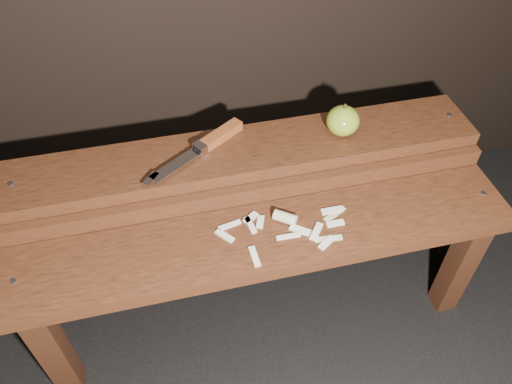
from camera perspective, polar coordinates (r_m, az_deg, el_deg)
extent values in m
plane|color=black|center=(1.54, 0.53, -13.32)|extent=(60.00, 60.00, 0.00)
cube|color=black|center=(1.35, -22.09, -16.43)|extent=(0.06, 0.06, 0.38)
cube|color=black|center=(1.50, 22.23, -7.73)|extent=(0.06, 0.06, 0.38)
cube|color=#3F1E0F|center=(1.18, 1.25, -5.45)|extent=(1.20, 0.20, 0.04)
cylinder|color=slate|center=(1.20, -25.96, -9.16)|extent=(0.01, 0.01, 0.00)
cylinder|color=slate|center=(1.37, 24.58, -0.14)|extent=(0.01, 0.01, 0.00)
cube|color=black|center=(1.49, -22.07, -5.56)|extent=(0.06, 0.06, 0.46)
cube|color=black|center=(1.63, 17.64, 1.29)|extent=(0.06, 0.06, 0.46)
cube|color=#3F1E0F|center=(1.22, -0.05, -0.16)|extent=(1.20, 0.02, 0.05)
cube|color=#3F1E0F|center=(1.27, -1.16, 4.44)|extent=(1.20, 0.18, 0.04)
cylinder|color=slate|center=(1.29, -26.24, 0.83)|extent=(0.01, 0.01, 0.00)
cylinder|color=slate|center=(1.45, 21.22, 8.19)|extent=(0.01, 0.01, 0.00)
ellipsoid|color=olive|center=(1.29, 9.90, 8.03)|extent=(0.09, 0.09, 0.08)
cylinder|color=#382314|center=(1.27, 10.15, 9.61)|extent=(0.01, 0.01, 0.01)
cube|color=brown|center=(1.27, -3.97, 6.54)|extent=(0.12, 0.09, 0.03)
cube|color=silver|center=(1.24, -6.43, 4.91)|extent=(0.04, 0.04, 0.03)
cube|color=silver|center=(1.20, -9.21, 3.03)|extent=(0.13, 0.10, 0.00)
cube|color=silver|center=(1.18, -11.93, 1.49)|extent=(0.04, 0.05, 0.00)
cube|color=beige|center=(1.16, -3.60, -5.01)|extent=(0.04, 0.05, 0.01)
cube|color=beige|center=(1.19, 9.04, -3.55)|extent=(0.04, 0.02, 0.01)
cube|color=beige|center=(1.19, -0.61, -2.95)|extent=(0.04, 0.04, 0.01)
cube|color=beige|center=(1.12, -0.18, -7.35)|extent=(0.02, 0.06, 0.01)
cube|color=beige|center=(1.18, -0.65, -3.78)|extent=(0.02, 0.05, 0.01)
cube|color=beige|center=(1.16, 3.72, -5.07)|extent=(0.06, 0.01, 0.01)
cube|color=beige|center=(1.18, 0.49, -3.42)|extent=(0.03, 0.04, 0.01)
cube|color=beige|center=(1.15, 8.06, -5.76)|extent=(0.05, 0.04, 0.01)
cube|color=beige|center=(1.17, 6.92, -4.50)|extent=(0.05, 0.05, 0.01)
cube|color=beige|center=(1.22, 8.68, -2.09)|extent=(0.05, 0.02, 0.01)
cube|color=beige|center=(1.17, 5.06, -4.34)|extent=(0.05, 0.04, 0.01)
cube|color=beige|center=(1.18, -3.03, -3.81)|extent=(0.06, 0.02, 0.01)
cylinder|color=#C9BB8C|center=(1.18, 3.35, -2.93)|extent=(0.06, 0.05, 0.03)
cube|color=#BCC988|center=(1.21, 8.99, -2.50)|extent=(0.06, 0.04, 0.00)
cube|color=#BCC988|center=(1.16, 8.26, -5.29)|extent=(0.07, 0.02, 0.00)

